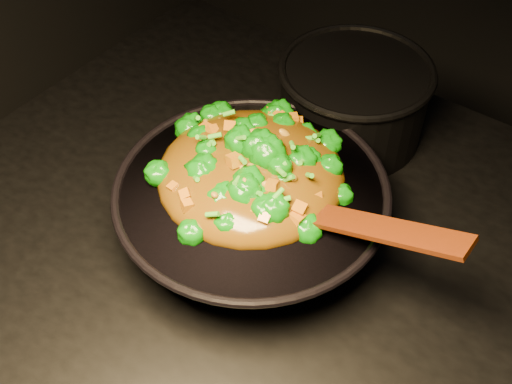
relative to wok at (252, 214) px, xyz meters
The scene contains 4 objects.
wok is the anchor object (origin of this frame).
stir_fry 0.09m from the wok, 128.10° to the left, with size 0.25×0.25×0.09m, color #0E6E07, non-canonical shape.
spatula 0.19m from the wok, ahead, with size 0.25×0.04×0.01m, color #361A08.
back_pot 0.27m from the wok, 90.70° to the left, with size 0.23×0.23×0.13m, color black.
Camera 1 is at (0.23, -0.45, 1.60)m, focal length 45.00 mm.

